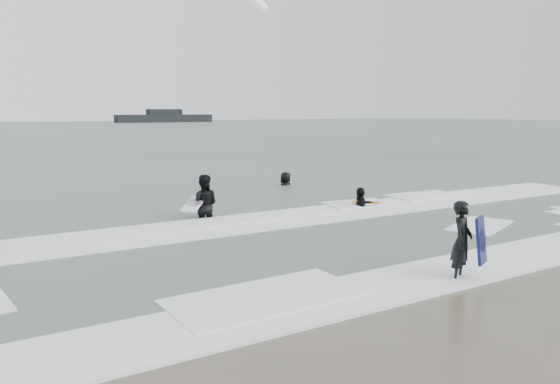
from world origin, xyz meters
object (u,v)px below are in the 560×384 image
surfer_right_far (286,186)px  surfer_centre (460,280)px  surfer_right_near (360,208)px  vessel_horizon (164,117)px  surfer_wading (204,219)px

surfer_right_far → surfer_centre: bearing=41.1°
surfer_right_near → vessel_horizon: 137.22m
surfer_right_near → surfer_right_far: surfer_right_near is taller
surfer_right_near → surfer_right_far: 6.21m
surfer_right_far → vessel_horizon: bearing=-138.6°
surfer_wading → surfer_right_near: size_ratio=1.04×
surfer_wading → surfer_right_far: bearing=-112.4°
surfer_right_far → vessel_horizon: vessel_horizon is taller
surfer_right_far → surfer_right_near: bearing=51.8°
surfer_wading → surfer_right_far: size_ratio=1.09×
surfer_right_near → surfer_centre: bearing=5.1°
surfer_wading → surfer_right_near: (5.48, -1.12, 0.00)m
surfer_centre → surfer_right_far: surfer_right_far is taller
surfer_centre → surfer_right_near: bearing=38.3°
surfer_wading → vessel_horizon: 137.79m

